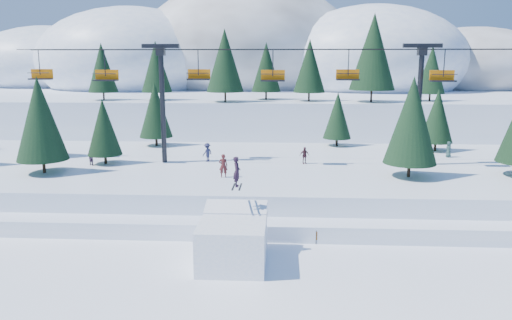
# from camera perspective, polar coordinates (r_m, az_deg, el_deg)

# --- Properties ---
(ground) EXTENTS (160.00, 160.00, 0.00)m
(ground) POSITION_cam_1_polar(r_m,az_deg,el_deg) (27.60, -0.36, -13.17)
(ground) COLOR white
(ground) RESTS_ON ground
(mid_shelf) EXTENTS (70.00, 22.00, 2.50)m
(mid_shelf) POSITION_cam_1_polar(r_m,az_deg,el_deg) (44.27, 1.08, -1.93)
(mid_shelf) COLOR white
(mid_shelf) RESTS_ON ground
(berm) EXTENTS (70.00, 6.00, 1.10)m
(berm) POSITION_cam_1_polar(r_m,az_deg,el_deg) (34.85, 0.46, -6.86)
(berm) COLOR white
(berm) RESTS_ON ground
(mountain_ridge) EXTENTS (119.00, 60.04, 26.46)m
(mountain_ridge) POSITION_cam_1_polar(r_m,az_deg,el_deg) (98.63, -0.68, 10.37)
(mountain_ridge) COLOR white
(mountain_ridge) RESTS_ON ground
(jump_kicker) EXTENTS (3.75, 5.11, 5.93)m
(jump_kicker) POSITION_cam_1_polar(r_m,az_deg,el_deg) (28.88, -2.62, -9.05)
(jump_kicker) COLOR white
(jump_kicker) RESTS_ON ground
(chairlift) EXTENTS (46.34, 3.21, 10.28)m
(chairlift) POSITION_cam_1_polar(r_m,az_deg,el_deg) (43.16, 1.94, 8.55)
(chairlift) COLOR black
(chairlift) RESTS_ON mid_shelf
(conifer_stand) EXTENTS (62.80, 17.79, 9.03)m
(conifer_stand) POSITION_cam_1_polar(r_m,az_deg,el_deg) (43.81, 6.12, 5.18)
(conifer_stand) COLOR black
(conifer_stand) RESTS_ON mid_shelf
(distant_skiers) EXTENTS (32.73, 9.86, 1.84)m
(distant_skiers) POSITION_cam_1_polar(r_m,az_deg,el_deg) (43.46, -1.76, 0.58)
(distant_skiers) COLOR #4A1B1B
(distant_skiers) RESTS_ON mid_shelf
(banner_near) EXTENTS (2.82, 0.55, 0.90)m
(banner_near) POSITION_cam_1_polar(r_m,az_deg,el_deg) (32.41, 9.33, -8.47)
(banner_near) COLOR black
(banner_near) RESTS_ON ground
(banner_far) EXTENTS (2.82, 0.56, 0.90)m
(banner_far) POSITION_cam_1_polar(r_m,az_deg,el_deg) (33.62, 16.52, -8.06)
(banner_far) COLOR black
(banner_far) RESTS_ON ground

